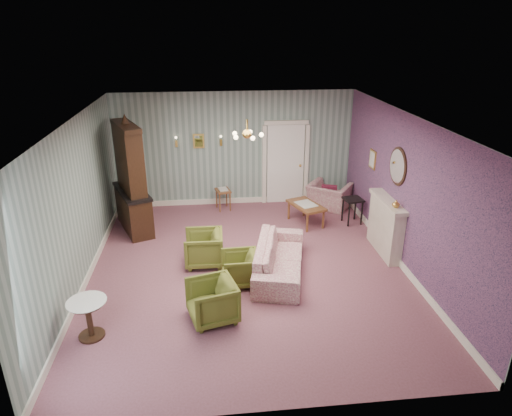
{
  "coord_description": "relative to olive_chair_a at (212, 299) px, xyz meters",
  "views": [
    {
      "loc": [
        -0.68,
        -7.65,
        4.42
      ],
      "look_at": [
        0.2,
        0.4,
        1.1
      ],
      "focal_mm": 31.72,
      "sensor_mm": 36.0,
      "label": 1
    }
  ],
  "objects": [
    {
      "name": "pedestal_table",
      "position": [
        -1.84,
        -0.24,
        -0.05
      ],
      "size": [
        0.74,
        0.74,
        0.64
      ],
      "primitive_type": null,
      "rotation": [
        0.0,
        0.0,
        0.32
      ],
      "color": "black",
      "rests_on": "floor"
    },
    {
      "name": "olive_chair_a",
      "position": [
        0.0,
        0.0,
        0.0
      ],
      "size": [
        0.83,
        0.87,
        0.74
      ],
      "primitive_type": "imported",
      "rotation": [
        0.0,
        0.0,
        -1.31
      ],
      "color": "brown",
      "rests_on": "floor"
    },
    {
      "name": "fireplace",
      "position": [
        3.57,
        1.94,
        0.21
      ],
      "size": [
        0.3,
        1.4,
        1.16
      ],
      "primitive_type": null,
      "color": "beige",
      "rests_on": "floor"
    },
    {
      "name": "sconce_left",
      "position": [
        -0.74,
        4.98,
        1.33
      ],
      "size": [
        0.16,
        0.12,
        0.3
      ],
      "primitive_type": null,
      "color": "gold",
      "rests_on": "wall_back"
    },
    {
      "name": "nesting_table",
      "position": [
        0.37,
        4.64,
        -0.08
      ],
      "size": [
        0.43,
        0.5,
        0.57
      ],
      "primitive_type": null,
      "rotation": [
        0.0,
        0.0,
        0.21
      ],
      "color": "brown",
      "rests_on": "floor"
    },
    {
      "name": "mantel_vase",
      "position": [
        3.55,
        1.54,
        0.86
      ],
      "size": [
        0.15,
        0.15,
        0.15
      ],
      "primitive_type": "imported",
      "color": "gold",
      "rests_on": "fireplace"
    },
    {
      "name": "dresser",
      "position": [
        -1.71,
        3.67,
        0.93
      ],
      "size": [
        1.08,
        1.65,
        2.59
      ],
      "primitive_type": null,
      "rotation": [
        0.0,
        0.0,
        0.38
      ],
      "color": "black",
      "rests_on": "floor"
    },
    {
      "name": "floor",
      "position": [
        0.71,
        1.54,
        -0.37
      ],
      "size": [
        7.0,
        7.0,
        0.0
      ],
      "primitive_type": "plane",
      "color": "#824C5A",
      "rests_on": "ground"
    },
    {
      "name": "olive_chair_c",
      "position": [
        -0.13,
        1.83,
        0.0
      ],
      "size": [
        0.69,
        0.74,
        0.75
      ],
      "primitive_type": "imported",
      "rotation": [
        0.0,
        0.0,
        -1.59
      ],
      "color": "brown",
      "rests_on": "floor"
    },
    {
      "name": "side_table_black",
      "position": [
        3.36,
        3.43,
        -0.06
      ],
      "size": [
        0.48,
        0.48,
        0.62
      ],
      "primitive_type": null,
      "rotation": [
        0.0,
        0.0,
        0.16
      ],
      "color": "black",
      "rests_on": "floor"
    },
    {
      "name": "olive_chair_b",
      "position": [
        0.53,
        1.04,
        -0.04
      ],
      "size": [
        0.63,
        0.67,
        0.66
      ],
      "primitive_type": "imported",
      "rotation": [
        0.0,
        0.0,
        -1.53
      ],
      "color": "brown",
      "rests_on": "floor"
    },
    {
      "name": "gilt_mirror_back",
      "position": [
        -0.19,
        5.0,
        1.33
      ],
      "size": [
        0.28,
        0.06,
        0.36
      ],
      "primitive_type": null,
      "color": "gold",
      "rests_on": "wall_back"
    },
    {
      "name": "chandelier",
      "position": [
        0.71,
        1.54,
        2.26
      ],
      "size": [
        0.56,
        0.56,
        0.36
      ],
      "primitive_type": null,
      "color": "gold",
      "rests_on": "ceiling"
    },
    {
      "name": "door",
      "position": [
        2.01,
        5.0,
        0.71
      ],
      "size": [
        1.12,
        0.12,
        2.16
      ],
      "primitive_type": null,
      "color": "white",
      "rests_on": "floor"
    },
    {
      "name": "sconce_right",
      "position": [
        0.36,
        4.98,
        1.33
      ],
      "size": [
        0.16,
        0.12,
        0.3
      ],
      "primitive_type": null,
      "color": "gold",
      "rests_on": "wall_back"
    },
    {
      "name": "ceiling",
      "position": [
        0.71,
        1.54,
        2.53
      ],
      "size": [
        7.0,
        7.0,
        0.0
      ],
      "primitive_type": "plane",
      "rotation": [
        3.14,
        0.0,
        0.0
      ],
      "color": "white",
      "rests_on": "ground"
    },
    {
      "name": "wall_right",
      "position": [
        3.71,
        1.54,
        1.08
      ],
      "size": [
        0.0,
        7.0,
        7.0
      ],
      "primitive_type": "plane",
      "rotation": [
        1.57,
        0.0,
        -1.57
      ],
      "color": "slate",
      "rests_on": "ground"
    },
    {
      "name": "wingback_chair",
      "position": [
        3.07,
        4.44,
        0.06
      ],
      "size": [
        1.17,
        1.1,
        0.86
      ],
      "primitive_type": "imported",
      "rotation": [
        0.0,
        0.0,
        2.51
      ],
      "color": "#933B57",
      "rests_on": "floor"
    },
    {
      "name": "burgundy_cushion",
      "position": [
        3.02,
        4.29,
        0.11
      ],
      "size": [
        0.41,
        0.28,
        0.39
      ],
      "primitive_type": "cube",
      "rotation": [
        0.17,
        0.0,
        -0.35
      ],
      "color": "maroon",
      "rests_on": "wingback_chair"
    },
    {
      "name": "wall_back",
      "position": [
        0.71,
        5.04,
        1.08
      ],
      "size": [
        6.0,
        0.0,
        6.0
      ],
      "primitive_type": "plane",
      "rotation": [
        1.57,
        0.0,
        0.0
      ],
      "color": "slate",
      "rests_on": "ground"
    },
    {
      "name": "wall_front",
      "position": [
        0.71,
        -1.96,
        1.08
      ],
      "size": [
        6.0,
        0.0,
        6.0
      ],
      "primitive_type": "plane",
      "rotation": [
        -1.57,
        0.0,
        0.0
      ],
      "color": "slate",
      "rests_on": "ground"
    },
    {
      "name": "oval_mirror",
      "position": [
        3.67,
        1.94,
        1.48
      ],
      "size": [
        0.04,
        0.76,
        0.84
      ],
      "primitive_type": null,
      "color": "white",
      "rests_on": "wall_right"
    },
    {
      "name": "wall_left",
      "position": [
        -2.29,
        1.54,
        1.08
      ],
      "size": [
        0.0,
        7.0,
        7.0
      ],
      "primitive_type": "plane",
      "rotation": [
        1.57,
        0.0,
        1.57
      ],
      "color": "slate",
      "rests_on": "ground"
    },
    {
      "name": "coffee_table",
      "position": [
        2.27,
        3.52,
        -0.12
      ],
      "size": [
        0.85,
        1.11,
        0.5
      ],
      "primitive_type": null,
      "rotation": [
        0.0,
        0.0,
        0.36
      ],
      "color": "brown",
      "rests_on": "floor"
    },
    {
      "name": "wall_right_floral",
      "position": [
        3.7,
        1.54,
        1.08
      ],
      "size": [
        0.0,
        7.0,
        7.0
      ],
      "primitive_type": "plane",
      "rotation": [
        1.57,
        0.0,
        -1.57
      ],
      "color": "#A65381",
      "rests_on": "ground"
    },
    {
      "name": "framed_print",
      "position": [
        3.68,
        3.29,
        1.23
      ],
      "size": [
        0.04,
        0.34,
        0.42
      ],
      "primitive_type": null,
      "color": "gold",
      "rests_on": "wall_right"
    },
    {
      "name": "sofa_chintz",
      "position": [
        1.3,
        1.34,
        0.05
      ],
      "size": [
        1.1,
        2.24,
        0.84
      ],
      "primitive_type": "imported",
      "rotation": [
        0.0,
        0.0,
        1.34
      ],
      "color": "#933B57",
      "rests_on": "floor"
    }
  ]
}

